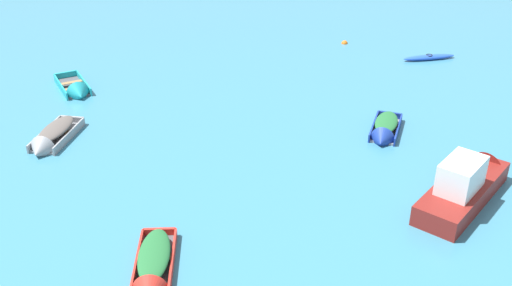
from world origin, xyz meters
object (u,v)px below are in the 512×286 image
rowboat_turquoise_back_row_left (77,91)px  rowboat_grey_far_back (51,139)px  rowboat_red_cluster_inner (153,271)px  mooring_buoy_between_boats_right (345,44)px  motor_launch_maroon_center (467,183)px  rowboat_deep_blue_outer_left (384,131)px  kayak_blue_near_left (429,57)px

rowboat_turquoise_back_row_left → rowboat_grey_far_back: 6.36m
rowboat_red_cluster_inner → mooring_buoy_between_boats_right: 27.60m
motor_launch_maroon_center → mooring_buoy_between_boats_right: motor_launch_maroon_center is taller
rowboat_turquoise_back_row_left → rowboat_deep_blue_outer_left: rowboat_turquoise_back_row_left is taller
kayak_blue_near_left → rowboat_deep_blue_outer_left: rowboat_deep_blue_outer_left is taller
rowboat_turquoise_back_row_left → rowboat_grey_far_back: size_ratio=1.00×
rowboat_deep_blue_outer_left → rowboat_grey_far_back: bearing=175.4°
motor_launch_maroon_center → mooring_buoy_between_boats_right: bearing=88.9°
motor_launch_maroon_center → rowboat_deep_blue_outer_left: bearing=105.0°
rowboat_red_cluster_inner → kayak_blue_near_left: bearing=47.5°
rowboat_deep_blue_outer_left → mooring_buoy_between_boats_right: size_ratio=8.08×
kayak_blue_near_left → rowboat_grey_far_back: 25.27m
rowboat_turquoise_back_row_left → motor_launch_maroon_center: bearing=-37.2°
rowboat_turquoise_back_row_left → mooring_buoy_between_boats_right: (18.31, 7.07, -0.21)m
rowboat_grey_far_back → motor_launch_maroon_center: size_ratio=0.71×
rowboat_turquoise_back_row_left → kayak_blue_near_left: bearing=7.2°
rowboat_grey_far_back → motor_launch_maroon_center: bearing=-21.6°
rowboat_red_cluster_inner → mooring_buoy_between_boats_right: (13.47, 24.08, -0.31)m
rowboat_red_cluster_inner → mooring_buoy_between_boats_right: rowboat_red_cluster_inner is taller
rowboat_grey_far_back → mooring_buoy_between_boats_right: rowboat_grey_far_back is taller
rowboat_red_cluster_inner → motor_launch_maroon_center: 13.52m
rowboat_deep_blue_outer_left → mooring_buoy_between_boats_right: (1.98, 14.77, -0.32)m
kayak_blue_near_left → rowboat_red_cluster_inner: 27.04m
rowboat_turquoise_back_row_left → mooring_buoy_between_boats_right: bearing=21.1°
rowboat_deep_blue_outer_left → motor_launch_maroon_center: bearing=-75.0°
kayak_blue_near_left → mooring_buoy_between_boats_right: kayak_blue_near_left is taller
rowboat_red_cluster_inner → mooring_buoy_between_boats_right: size_ratio=8.81×
kayak_blue_near_left → rowboat_grey_far_back: size_ratio=0.89×
kayak_blue_near_left → mooring_buoy_between_boats_right: bearing=139.2°
rowboat_red_cluster_inner → rowboat_deep_blue_outer_left: bearing=39.0°
kayak_blue_near_left → rowboat_red_cluster_inner: (-18.27, -19.94, 0.13)m
rowboat_turquoise_back_row_left → mooring_buoy_between_boats_right: 19.63m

